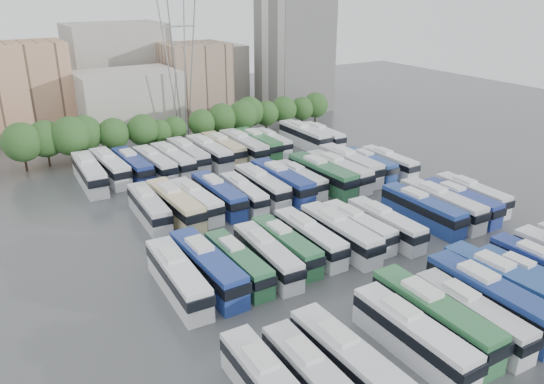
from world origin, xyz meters
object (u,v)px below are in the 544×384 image
bus_r1_s3 (267,255)px  bus_r2_s5 (244,193)px  bus_r1_s6 (340,233)px  bus_r2_s7 (282,182)px  bus_r0_s10 (544,268)px  bus_r1_s12 (460,202)px  bus_r1_s11 (441,204)px  bus_r3_s9 (258,143)px  bus_r1_s5 (309,237)px  bus_r3_s6 (209,152)px  electricity_pylon (178,40)px  bus_r2_s9 (322,174)px  bus_r1_s8 (385,224)px  bus_r3_s5 (188,155)px  bus_r1_s2 (238,263)px  bus_r1_s13 (472,194)px  bus_r2_s6 (262,186)px  bus_r1_s1 (207,267)px  bus_r1_s10 (422,209)px  bus_r1_s7 (358,226)px  bus_r3_s1 (110,167)px  bus_r3_s2 (132,166)px  bus_r2_s4 (218,194)px  bus_r2_s8 (300,179)px  bus_r3_s0 (89,173)px  bus_r0_s7 (490,298)px  bus_r2_s10 (338,171)px  bus_r2_s3 (196,200)px  bus_r1_s4 (286,245)px  apartment_tower (294,54)px  bus_r0_s9 (529,280)px  bus_r3_s13 (322,136)px  bus_r0_s4 (413,335)px  bus_r0_s1 (314,379)px  bus_r3_s3 (155,164)px  bus_r3_s4 (173,160)px  bus_r3_s10 (272,142)px  bus_r3_s12 (304,136)px  bus_r3_s7 (223,148)px  bus_r2_s1 (149,208)px  bus_r1_s0 (178,277)px  bus_r2_s13 (389,162)px  bus_r2_s12 (369,164)px  bus_r0_s6 (472,314)px  bus_r0_s2 (349,362)px  bus_r2_s2 (175,204)px

bus_r1_s3 → bus_r2_s5: bearing=72.5°
bus_r1_s6 → bus_r2_s5: (-3.40, 17.18, -0.21)m
bus_r1_s6 → bus_r2_s7: bearing=80.1°
bus_r0_s10 → bus_r1_s12: bus_r1_s12 is taller
bus_r1_s11 → bus_r3_s9: (-6.65, 36.69, -0.05)m
bus_r1_s5 → bus_r3_s6: size_ratio=0.90×
electricity_pylon → bus_r2_s9: (6.20, -39.00, -16.56)m
bus_r1_s8 → bus_r3_s5: bus_r3_s5 is taller
bus_r1_s2 → bus_r1_s13: bearing=0.1°
bus_r1_s5 → bus_r2_s6: bearing=79.3°
bus_r1_s1 → bus_r1_s10: size_ratio=1.05×
bus_r1_s6 → bus_r1_s7: size_ratio=1.11×
bus_r2_s5 → bus_r3_s6: 19.20m
bus_r3_s1 → bus_r3_s2: (3.24, -1.00, -0.05)m
bus_r2_s4 → bus_r2_s8: 13.25m
bus_r3_s0 → bus_r3_s2: 6.74m
bus_r0_s7 → bus_r2_s10: (9.67, 35.14, -0.05)m
bus_r2_s3 → bus_r1_s4: bearing=-81.6°
bus_r2_s8 → electricity_pylon: bearing=94.2°
apartment_tower → bus_r3_s6: (-35.57, -27.89, -10.98)m
bus_r0_s9 → bus_r1_s2: size_ratio=0.97×
bus_r1_s7 → bus_r3_s13: size_ratio=0.96×
bus_r1_s3 → bus_r0_s7: bearing=-50.9°
bus_r2_s8 → bus_r3_s6: 19.33m
bus_r0_s4 → bus_r1_s2: bus_r0_s4 is taller
bus_r3_s2 → bus_r0_s1: bearing=-95.6°
bus_r3_s3 → bus_r3_s4: bus_r3_s4 is taller
apartment_tower → bus_r3_s10: size_ratio=2.33×
bus_r0_s4 → bus_r1_s11: bearing=38.0°
bus_r0_s1 → bus_r3_s12: 65.12m
bus_r2_s4 → bus_r3_s5: 18.81m
bus_r0_s7 → bus_r3_s7: (-0.09, 55.10, -0.11)m
bus_r2_s1 → bus_r3_s1: size_ratio=0.94×
bus_r1_s12 → bus_r2_s7: size_ratio=0.89×
bus_r0_s9 → bus_r3_s12: bearing=76.9°
bus_r1_s10 → bus_r1_s0: bearing=179.0°
bus_r1_s11 → bus_r3_s3: size_ratio=1.03×
bus_r1_s1 → bus_r1_s6: (16.48, -0.70, -0.09)m
bus_r1_s10 → bus_r3_s9: bus_r3_s9 is taller
bus_r2_s9 → bus_r3_s10: size_ratio=1.23×
bus_r1_s6 → bus_r1_s13: (23.25, 0.41, -0.15)m
bus_r3_s6 → bus_r3_s13: 23.06m
bus_r3_s5 → bus_r3_s13: bus_r3_s5 is taller
bus_r2_s13 → bus_r0_s7: bearing=-119.6°
bus_r1_s13 → bus_r2_s12: bearing=102.8°
bus_r0_s6 → bus_r0_s7: bearing=13.0°
bus_r1_s13 → bus_r3_s2: size_ratio=0.92×
bus_r3_s10 → bus_r1_s3: bearing=-119.9°
bus_r0_s2 → bus_r1_s1: size_ratio=0.95×
bus_r2_s2 → bus_r3_s2: (0.08, 18.50, -0.09)m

